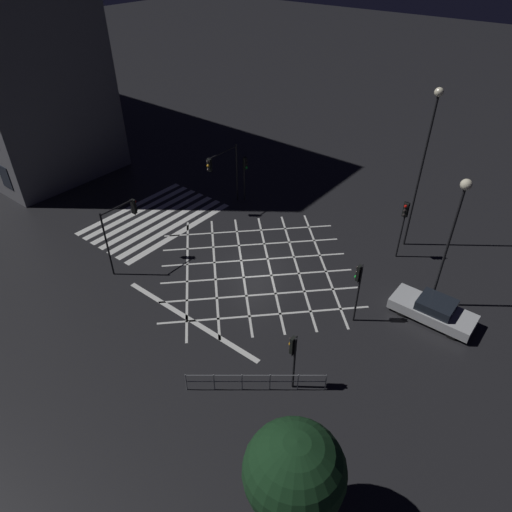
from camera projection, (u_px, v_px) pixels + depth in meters
The scene contains 13 objects.
ground_plane at pixel (256, 268), 28.54m from camera, with size 200.00×200.00×0.00m, color black.
road_markings at pixel (189, 239), 31.16m from camera, with size 14.47×19.57×0.01m.
traffic_light_sw_main at pixel (222, 166), 32.55m from camera, with size 3.15×0.36×4.58m.
traffic_light_se_main at pixel (122, 221), 26.95m from camera, with size 2.56×0.36×4.34m.
traffic_light_median_north at pixel (358, 282), 23.27m from camera, with size 0.36×0.39×3.70m.
traffic_light_nw_main at pixel (404, 219), 27.76m from camera, with size 0.39×0.36×4.04m.
traffic_light_sw_cross at pixel (245, 170), 33.94m from camera, with size 0.36×0.39×3.62m.
traffic_light_ne_cross at pixel (293, 352), 19.93m from camera, with size 0.36×0.39×3.20m.
street_lamp_east at pixel (456, 217), 22.39m from camera, with size 0.56×0.56×7.83m.
street_lamp_west at pixel (427, 145), 26.51m from camera, with size 0.51×0.51×10.30m.
street_tree_near at pixel (294, 472), 14.13m from camera, with size 3.29×3.29×5.37m.
waiting_car at pixel (433, 310), 24.54m from camera, with size 1.80×4.44×1.31m.
pedestrian_railing at pixel (256, 380), 20.71m from camera, with size 4.01×5.04×1.05m.
Camera 1 is at (17.69, 14.04, 17.46)m, focal length 32.00 mm.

